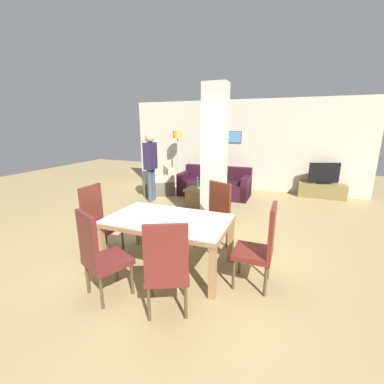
{
  "coord_description": "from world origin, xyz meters",
  "views": [
    {
      "loc": [
        1.53,
        -2.97,
        1.99
      ],
      "look_at": [
        0.0,
        0.91,
        0.88
      ],
      "focal_mm": 24.0,
      "sensor_mm": 36.0,
      "label": 1
    }
  ],
  "objects_px": {
    "dining_chair_head_right": "(261,244)",
    "armchair": "(159,184)",
    "dining_chair_head_left": "(98,218)",
    "floor_lamp": "(178,140)",
    "dining_chair_near_right": "(167,266)",
    "dining_chair_far_right": "(215,213)",
    "tv_screen": "(324,174)",
    "tv_stand": "(322,190)",
    "dining_table": "(168,228)",
    "bottle": "(197,183)",
    "dining_chair_near_left": "(100,253)",
    "sofa": "(215,186)",
    "standing_person": "(150,162)",
    "coffee_table": "(199,197)"
  },
  "relations": [
    {
      "from": "dining_chair_near_right",
      "to": "bottle",
      "type": "relative_size",
      "value": 4.22
    },
    {
      "from": "bottle",
      "to": "standing_person",
      "type": "height_order",
      "value": "standing_person"
    },
    {
      "from": "armchair",
      "to": "tv_screen",
      "type": "distance_m",
      "value": 4.63
    },
    {
      "from": "dining_chair_head_right",
      "to": "tv_stand",
      "type": "distance_m",
      "value": 4.91
    },
    {
      "from": "dining_chair_head_left",
      "to": "tv_stand",
      "type": "distance_m",
      "value": 5.97
    },
    {
      "from": "dining_chair_head_right",
      "to": "dining_chair_head_left",
      "type": "bearing_deg",
      "value": 90.0
    },
    {
      "from": "tv_screen",
      "to": "dining_chair_head_left",
      "type": "bearing_deg",
      "value": 33.69
    },
    {
      "from": "dining_chair_near_right",
      "to": "floor_lamp",
      "type": "distance_m",
      "value": 5.99
    },
    {
      "from": "dining_chair_far_right",
      "to": "tv_screen",
      "type": "distance_m",
      "value": 4.36
    },
    {
      "from": "dining_chair_far_right",
      "to": "armchair",
      "type": "xyz_separation_m",
      "value": [
        -2.51,
        2.69,
        -0.29
      ]
    },
    {
      "from": "dining_chair_far_right",
      "to": "bottle",
      "type": "xyz_separation_m",
      "value": [
        -1.1,
        2.13,
        -0.04
      ]
    },
    {
      "from": "tv_screen",
      "to": "dining_chair_near_right",
      "type": "bearing_deg",
      "value": 51.53
    },
    {
      "from": "dining_chair_near_right",
      "to": "dining_chair_head_left",
      "type": "bearing_deg",
      "value": 126.33
    },
    {
      "from": "dining_chair_near_right",
      "to": "armchair",
      "type": "relative_size",
      "value": 0.87
    },
    {
      "from": "standing_person",
      "to": "armchair",
      "type": "bearing_deg",
      "value": -168.68
    },
    {
      "from": "dining_chair_head_right",
      "to": "dining_chair_far_right",
      "type": "height_order",
      "value": "same"
    },
    {
      "from": "dining_chair_near_left",
      "to": "tv_screen",
      "type": "xyz_separation_m",
      "value": [
        2.77,
        5.68,
        0.11
      ]
    },
    {
      "from": "coffee_table",
      "to": "floor_lamp",
      "type": "xyz_separation_m",
      "value": [
        -1.36,
        1.72,
        1.26
      ]
    },
    {
      "from": "dining_chair_far_right",
      "to": "bottle",
      "type": "relative_size",
      "value": 4.22
    },
    {
      "from": "standing_person",
      "to": "dining_chair_head_left",
      "type": "bearing_deg",
      "value": 10.56
    },
    {
      "from": "dining_chair_head_right",
      "to": "dining_chair_near_left",
      "type": "distance_m",
      "value": 1.9
    },
    {
      "from": "dining_chair_near_right",
      "to": "dining_chair_head_right",
      "type": "relative_size",
      "value": 1.0
    },
    {
      "from": "dining_table",
      "to": "armchair",
      "type": "xyz_separation_m",
      "value": [
        -2.1,
        3.56,
        -0.32
      ]
    },
    {
      "from": "coffee_table",
      "to": "tv_stand",
      "type": "height_order",
      "value": "coffee_table"
    },
    {
      "from": "dining_table",
      "to": "tv_stand",
      "type": "distance_m",
      "value": 5.34
    },
    {
      "from": "tv_stand",
      "to": "standing_person",
      "type": "height_order",
      "value": "standing_person"
    },
    {
      "from": "dining_chair_near_right",
      "to": "dining_chair_far_right",
      "type": "xyz_separation_m",
      "value": [
        -0.0,
        1.73,
        0.0
      ]
    },
    {
      "from": "dining_chair_head_right",
      "to": "tv_stand",
      "type": "xyz_separation_m",
      "value": [
        1.09,
        4.77,
        -0.37
      ]
    },
    {
      "from": "dining_table",
      "to": "coffee_table",
      "type": "xyz_separation_m",
      "value": [
        -0.58,
        2.85,
        -0.37
      ]
    },
    {
      "from": "sofa",
      "to": "bottle",
      "type": "xyz_separation_m",
      "value": [
        -0.2,
        -0.89,
        0.25
      ]
    },
    {
      "from": "tv_screen",
      "to": "sofa",
      "type": "bearing_deg",
      "value": -2.28
    },
    {
      "from": "armchair",
      "to": "bottle",
      "type": "xyz_separation_m",
      "value": [
        1.42,
        -0.56,
        0.26
      ]
    },
    {
      "from": "dining_chair_head_left",
      "to": "floor_lamp",
      "type": "distance_m",
      "value": 4.72
    },
    {
      "from": "floor_lamp",
      "to": "dining_chair_far_right",
      "type": "bearing_deg",
      "value": -57.53
    },
    {
      "from": "dining_chair_far_right",
      "to": "sofa",
      "type": "height_order",
      "value": "dining_chair_far_right"
    },
    {
      "from": "coffee_table",
      "to": "floor_lamp",
      "type": "height_order",
      "value": "floor_lamp"
    },
    {
      "from": "tv_stand",
      "to": "tv_screen",
      "type": "relative_size",
      "value": 1.53
    },
    {
      "from": "dining_chair_near_right",
      "to": "dining_chair_near_left",
      "type": "height_order",
      "value": "same"
    },
    {
      "from": "coffee_table",
      "to": "standing_person",
      "type": "bearing_deg",
      "value": -176.85
    },
    {
      "from": "sofa",
      "to": "floor_lamp",
      "type": "relative_size",
      "value": 1.1
    },
    {
      "from": "tv_stand",
      "to": "standing_person",
      "type": "relative_size",
      "value": 0.69
    },
    {
      "from": "dining_chair_head_left",
      "to": "coffee_table",
      "type": "bearing_deg",
      "value": 167.4
    },
    {
      "from": "dining_table",
      "to": "floor_lamp",
      "type": "relative_size",
      "value": 0.94
    },
    {
      "from": "dining_chair_head_right",
      "to": "armchair",
      "type": "relative_size",
      "value": 0.87
    },
    {
      "from": "tv_stand",
      "to": "floor_lamp",
      "type": "bearing_deg",
      "value": -177.27
    },
    {
      "from": "sofa",
      "to": "floor_lamp",
      "type": "bearing_deg",
      "value": -24.92
    },
    {
      "from": "dining_table",
      "to": "dining_chair_near_right",
      "type": "bearing_deg",
      "value": -64.21
    },
    {
      "from": "dining_chair_head_left",
      "to": "floor_lamp",
      "type": "bearing_deg",
      "value": -171.02
    },
    {
      "from": "dining_chair_head_right",
      "to": "dining_chair_near_left",
      "type": "height_order",
      "value": "same"
    },
    {
      "from": "dining_chair_far_right",
      "to": "coffee_table",
      "type": "bearing_deg",
      "value": -37.54
    }
  ]
}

